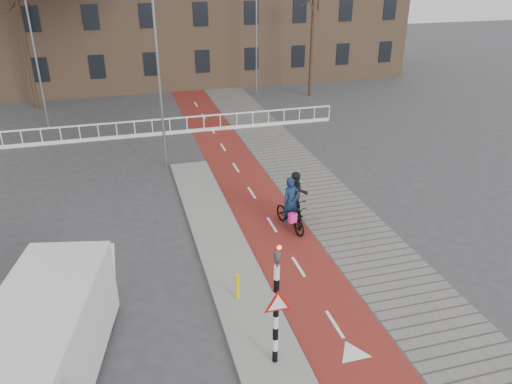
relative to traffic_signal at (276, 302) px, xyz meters
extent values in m
plane|color=#38383A|center=(0.60, 2.02, -1.99)|extent=(120.00, 120.00, 0.00)
cube|color=maroon|center=(2.10, 12.02, -1.98)|extent=(2.50, 60.00, 0.01)
cube|color=slate|center=(4.90, 12.02, -1.98)|extent=(3.00, 60.00, 0.01)
cube|color=gray|center=(-0.10, 6.02, -1.93)|extent=(1.80, 16.00, 0.12)
cylinder|color=black|center=(0.00, 0.02, -0.43)|extent=(0.14, 0.14, 2.88)
imported|color=black|center=(0.00, 0.02, 1.41)|extent=(0.13, 0.16, 0.80)
cylinder|color=#FF0C05|center=(0.00, -0.12, 1.59)|extent=(0.11, 0.02, 0.11)
cylinder|color=yellow|center=(-0.30, 2.80, -1.45)|extent=(0.12, 0.12, 0.83)
imported|color=black|center=(2.69, 6.60, -1.45)|extent=(1.08, 2.10, 1.05)
imported|color=#112543|center=(2.69, 6.60, -0.82)|extent=(0.74, 0.56, 1.83)
cube|color=#EE218B|center=(2.58, 6.06, -1.25)|extent=(0.33, 0.25, 0.36)
imported|color=black|center=(3.05, 6.97, -1.38)|extent=(0.82, 2.04, 1.19)
imported|color=black|center=(3.05, 6.97, -0.80)|extent=(1.00, 0.82, 1.87)
cube|color=silver|center=(-5.40, 0.94, -0.73)|extent=(3.31, 5.80, 2.18)
cube|color=#2D891E|center=(-4.30, 0.94, -0.83)|extent=(0.77, 3.41, 0.55)
cylinder|color=black|center=(-5.91, 2.95, -1.61)|extent=(0.43, 0.80, 0.76)
cylinder|color=black|center=(-4.10, 2.55, -1.61)|extent=(0.43, 0.80, 0.76)
cube|color=silver|center=(-4.40, 19.02, -1.04)|extent=(28.00, 0.08, 0.08)
cube|color=silver|center=(-4.40, 19.02, -1.89)|extent=(28.00, 0.10, 0.20)
cube|color=#7F6047|center=(-2.40, 34.02, 4.01)|extent=(46.00, 10.00, 12.00)
cylinder|color=black|center=(-8.51, 27.00, 2.28)|extent=(0.30, 0.30, 8.54)
cylinder|color=black|center=(10.70, 25.24, 1.91)|extent=(0.24, 0.24, 7.79)
cylinder|color=slate|center=(-1.18, 14.10, 2.22)|extent=(0.12, 0.12, 8.42)
cylinder|color=slate|center=(-7.38, 22.23, 1.95)|extent=(0.12, 0.12, 7.88)
cylinder|color=slate|center=(6.97, 26.66, 2.08)|extent=(0.12, 0.12, 8.13)
camera|label=1|loc=(-3.06, -9.13, 7.47)|focal=35.00mm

